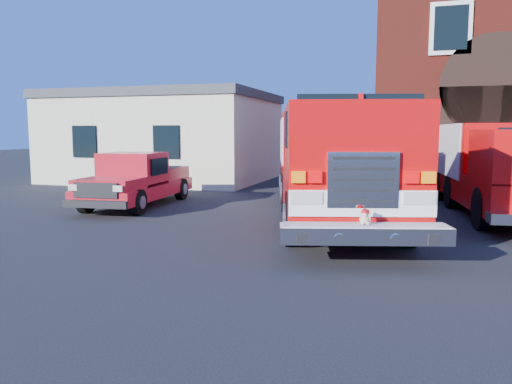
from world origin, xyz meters
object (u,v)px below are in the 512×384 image
(fire_engine, at_px, (332,160))
(secondary_truck, at_px, (498,165))
(side_building, at_px, (167,136))
(pickup_truck, at_px, (137,181))

(fire_engine, distance_m, secondary_truck, 5.15)
(fire_engine, bearing_deg, side_building, 136.42)
(side_building, bearing_deg, fire_engine, -43.58)
(pickup_truck, bearing_deg, side_building, 110.64)
(side_building, distance_m, fire_engine, 13.40)
(fire_engine, height_order, pickup_truck, fire_engine)
(side_building, distance_m, secondary_truck, 15.87)
(secondary_truck, bearing_deg, fire_engine, -152.92)
(fire_engine, xyz_separation_m, secondary_truck, (4.58, 2.34, -0.18))
(side_building, distance_m, pickup_truck, 9.31)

